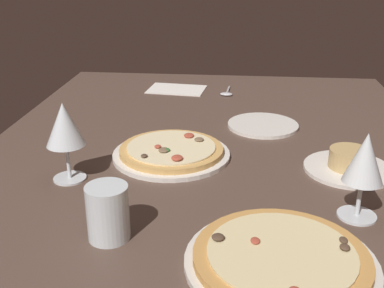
{
  "coord_description": "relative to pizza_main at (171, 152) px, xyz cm",
  "views": [
    {
      "loc": [
        101.62,
        5.22,
        48.68
      ],
      "look_at": [
        0.76,
        -4.67,
        7.0
      ],
      "focal_mm": 45.08,
      "sensor_mm": 36.0,
      "label": 1
    }
  ],
  "objects": [
    {
      "name": "wine_glass_far",
      "position": [
        13.42,
        -19.39,
        10.45
      ],
      "size": [
        7.87,
        7.87,
        16.51
      ],
      "color": "silver",
      "rests_on": "dining_table"
    },
    {
      "name": "ramekin_on_saucer",
      "position": [
        3.62,
        38.83,
        0.46
      ],
      "size": [
        18.88,
        18.88,
        4.88
      ],
      "color": "silver",
      "rests_on": "dining_table"
    },
    {
      "name": "water_glass",
      "position": [
        33.74,
        -5.69,
        2.86
      ],
      "size": [
        7.01,
        7.01,
        9.4
      ],
      "color": "silver",
      "rests_on": "dining_table"
    },
    {
      "name": "wine_glass_near",
      "position": [
        22.96,
        36.52,
        9.57
      ],
      "size": [
        6.92,
        6.92,
        15.95
      ],
      "color": "silver",
      "rests_on": "dining_table"
    },
    {
      "name": "dining_table",
      "position": [
        -1.54,
        9.32,
        -3.2
      ],
      "size": [
        150.0,
        110.0,
        4.0
      ],
      "primitive_type": "cube",
      "color": "brown",
      "rests_on": "ground"
    },
    {
      "name": "spoon",
      "position": [
        -51.49,
        11.06,
        -0.74
      ],
      "size": [
        10.87,
        4.21,
        1.0
      ],
      "color": "silver",
      "rests_on": "dining_table"
    },
    {
      "name": "pizza_side",
      "position": [
        38.77,
        21.96,
        -0.0
      ],
      "size": [
        29.25,
        29.25,
        3.33
      ],
      "color": "silver",
      "rests_on": "dining_table"
    },
    {
      "name": "side_plate",
      "position": [
        -21.94,
        21.62,
        -0.75
      ],
      "size": [
        18.75,
        18.75,
        0.9
      ],
      "primitive_type": "cylinder",
      "color": "silver",
      "rests_on": "dining_table"
    },
    {
      "name": "pizza_main",
      "position": [
        0.0,
        0.0,
        0.0
      ],
      "size": [
        26.81,
        26.81,
        3.4
      ],
      "color": "silver",
      "rests_on": "dining_table"
    },
    {
      "name": "paper_menu",
      "position": [
        -55.29,
        -5.88,
        -1.05
      ],
      "size": [
        14.91,
        19.86,
        0.3
      ],
      "primitive_type": "cube",
      "rotation": [
        0.0,
        0.0,
        -0.11
      ],
      "color": "white",
      "rests_on": "dining_table"
    }
  ]
}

